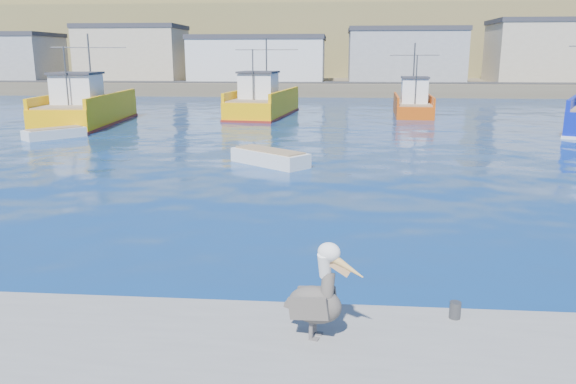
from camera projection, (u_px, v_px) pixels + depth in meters
The scene contains 9 objects.
ground at pixel (296, 268), 13.42m from camera, with size 260.00×260.00×0.00m, color #061E4E.
dock_bollards at pixel (317, 305), 9.93m from camera, with size 36.20×0.20×0.30m.
far_shore at pixel (334, 36), 117.04m from camera, with size 200.00×81.00×24.00m.
trawler_yellow_a at pixel (87, 109), 41.53m from camera, with size 5.62×12.62×6.64m.
trawler_yellow_b at pixel (263, 103), 47.52m from camera, with size 5.51×11.95×6.55m.
boat_orange at pixel (413, 104), 47.62m from camera, with size 4.14×8.06×6.03m.
skiff_left at pixel (55, 134), 34.59m from camera, with size 3.25×3.59×0.78m.
skiff_mid at pixel (270, 159), 26.18m from camera, with size 3.96×3.63×0.87m.
pelican at pixel (318, 297), 8.95m from camera, with size 1.31×0.75×1.63m.
Camera 1 is at (0.87, -12.59, 4.94)m, focal length 35.00 mm.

